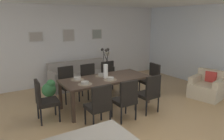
{
  "coord_description": "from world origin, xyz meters",
  "views": [
    {
      "loc": [
        -2.57,
        -3.64,
        2.17
      ],
      "look_at": [
        0.2,
        0.81,
        0.91
      ],
      "focal_mm": 34.21,
      "sensor_mm": 36.0,
      "label": 1
    }
  ],
  "objects_px": {
    "bowl_far_right": "(101,74)",
    "dining_chair_head_west": "(44,99)",
    "framed_picture_left": "(36,37)",
    "dining_chair_near_left": "(99,104)",
    "dining_chair_mid_right": "(110,75)",
    "dining_chair_mid_left": "(150,92)",
    "dining_chair_head_east": "(151,78)",
    "sofa": "(80,78)",
    "potted_plant": "(49,91)",
    "bowl_near_left": "(85,83)",
    "framed_picture_right": "(97,34)",
    "dining_table": "(106,80)",
    "bowl_far_left": "(110,78)",
    "side_table": "(108,74)",
    "framed_picture_center": "(69,35)",
    "armchair": "(207,87)",
    "dining_chair_far_right": "(90,79)",
    "dining_chair_far_left": "(126,98)",
    "table_lamp": "(108,56)",
    "centerpiece_vase": "(106,67)",
    "dining_chair_near_right": "(68,82)",
    "bowl_near_right": "(77,78)"
  },
  "relations": [
    {
      "from": "dining_table",
      "to": "bowl_far_left",
      "type": "xyz_separation_m",
      "value": [
        -0.0,
        -0.21,
        0.11
      ]
    },
    {
      "from": "dining_chair_head_west",
      "to": "dining_chair_head_east",
      "type": "distance_m",
      "value": 3.05
    },
    {
      "from": "centerpiece_vase",
      "to": "dining_chair_near_left",
      "type": "bearing_deg",
      "value": -126.97
    },
    {
      "from": "dining_chair_near_left",
      "to": "dining_chair_mid_right",
      "type": "height_order",
      "value": "same"
    },
    {
      "from": "dining_chair_mid_left",
      "to": "dining_chair_head_east",
      "type": "relative_size",
      "value": 1.0
    },
    {
      "from": "dining_chair_near_left",
      "to": "sofa",
      "type": "bearing_deg",
      "value": 73.98
    },
    {
      "from": "dining_chair_head_west",
      "to": "dining_chair_far_right",
      "type": "bearing_deg",
      "value": 30.24
    },
    {
      "from": "dining_chair_mid_left",
      "to": "framed_picture_center",
      "type": "distance_m",
      "value": 3.54
    },
    {
      "from": "side_table",
      "to": "framed_picture_center",
      "type": "distance_m",
      "value": 1.89
    },
    {
      "from": "dining_chair_far_left",
      "to": "dining_chair_mid_right",
      "type": "bearing_deg",
      "value": 69.1
    },
    {
      "from": "table_lamp",
      "to": "centerpiece_vase",
      "type": "bearing_deg",
      "value": -121.96
    },
    {
      "from": "framed_picture_right",
      "to": "potted_plant",
      "type": "xyz_separation_m",
      "value": [
        -2.24,
        -1.58,
        -1.26
      ]
    },
    {
      "from": "dining_chair_far_left",
      "to": "bowl_far_right",
      "type": "relative_size",
      "value": 5.41
    },
    {
      "from": "dining_chair_far_right",
      "to": "bowl_far_right",
      "type": "distance_m",
      "value": 0.7
    },
    {
      "from": "framed_picture_center",
      "to": "side_table",
      "type": "bearing_deg",
      "value": -22.03
    },
    {
      "from": "side_table",
      "to": "framed_picture_center",
      "type": "height_order",
      "value": "framed_picture_center"
    },
    {
      "from": "bowl_far_left",
      "to": "dining_chair_head_east",
      "type": "bearing_deg",
      "value": 7.87
    },
    {
      "from": "bowl_near_right",
      "to": "dining_chair_near_right",
      "type": "bearing_deg",
      "value": 90.36
    },
    {
      "from": "dining_chair_near_right",
      "to": "dining_table",
      "type": "bearing_deg",
      "value": -52.99
    },
    {
      "from": "dining_chair_near_right",
      "to": "dining_chair_head_east",
      "type": "bearing_deg",
      "value": -22.16
    },
    {
      "from": "dining_chair_mid_right",
      "to": "armchair",
      "type": "relative_size",
      "value": 0.96
    },
    {
      "from": "dining_chair_far_right",
      "to": "armchair",
      "type": "distance_m",
      "value": 3.33
    },
    {
      "from": "dining_chair_near_right",
      "to": "bowl_near_right",
      "type": "relative_size",
      "value": 5.41
    },
    {
      "from": "potted_plant",
      "to": "dining_table",
      "type": "bearing_deg",
      "value": -35.32
    },
    {
      "from": "bowl_far_right",
      "to": "sofa",
      "type": "height_order",
      "value": "bowl_far_right"
    },
    {
      "from": "dining_chair_far_right",
      "to": "dining_chair_head_east",
      "type": "distance_m",
      "value": 1.76
    },
    {
      "from": "table_lamp",
      "to": "armchair",
      "type": "distance_m",
      "value": 3.34
    },
    {
      "from": "dining_chair_far_left",
      "to": "armchair",
      "type": "xyz_separation_m",
      "value": [
        2.78,
        -0.06,
        -0.23
      ]
    },
    {
      "from": "dining_chair_mid_left",
      "to": "bowl_near_right",
      "type": "bearing_deg",
      "value": 140.41
    },
    {
      "from": "dining_chair_far_left",
      "to": "framed_picture_left",
      "type": "height_order",
      "value": "framed_picture_left"
    },
    {
      "from": "side_table",
      "to": "framed_picture_right",
      "type": "relative_size",
      "value": 1.35
    },
    {
      "from": "side_table",
      "to": "sofa",
      "type": "bearing_deg",
      "value": -178.64
    },
    {
      "from": "dining_chair_head_west",
      "to": "framed_picture_left",
      "type": "height_order",
      "value": "framed_picture_left"
    },
    {
      "from": "bowl_far_right",
      "to": "framed_picture_center",
      "type": "bearing_deg",
      "value": 90.0
    },
    {
      "from": "dining_chair_head_east",
      "to": "armchair",
      "type": "xyz_separation_m",
      "value": [
        1.24,
        -0.97,
        -0.23
      ]
    },
    {
      "from": "dining_chair_head_west",
      "to": "bowl_far_right",
      "type": "xyz_separation_m",
      "value": [
        1.54,
        0.24,
        0.27
      ]
    },
    {
      "from": "sofa",
      "to": "armchair",
      "type": "bearing_deg",
      "value": -47.65
    },
    {
      "from": "bowl_near_right",
      "to": "bowl_far_left",
      "type": "height_order",
      "value": "same"
    },
    {
      "from": "bowl_near_left",
      "to": "potted_plant",
      "type": "bearing_deg",
      "value": 116.46
    },
    {
      "from": "dining_chair_far_right",
      "to": "side_table",
      "type": "xyz_separation_m",
      "value": [
        1.23,
        1.07,
        -0.25
      ]
    },
    {
      "from": "dining_table",
      "to": "dining_chair_head_west",
      "type": "distance_m",
      "value": 1.55
    },
    {
      "from": "dining_chair_near_left",
      "to": "bowl_far_right",
      "type": "bearing_deg",
      "value": 58.69
    },
    {
      "from": "dining_chair_head_west",
      "to": "side_table",
      "type": "relative_size",
      "value": 1.77
    },
    {
      "from": "sofa",
      "to": "potted_plant",
      "type": "relative_size",
      "value": 2.91
    },
    {
      "from": "sofa",
      "to": "armchair",
      "type": "distance_m",
      "value": 3.89
    },
    {
      "from": "dining_chair_head_east",
      "to": "sofa",
      "type": "relative_size",
      "value": 0.47
    },
    {
      "from": "dining_chair_head_east",
      "to": "framed_picture_center",
      "type": "relative_size",
      "value": 2.3
    },
    {
      "from": "bowl_far_right",
      "to": "dining_chair_head_west",
      "type": "bearing_deg",
      "value": -171.23
    },
    {
      "from": "bowl_far_right",
      "to": "framed_picture_left",
      "type": "bearing_deg",
      "value": 115.61
    },
    {
      "from": "dining_chair_head_west",
      "to": "side_table",
      "type": "bearing_deg",
      "value": 35.46
    }
  ]
}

